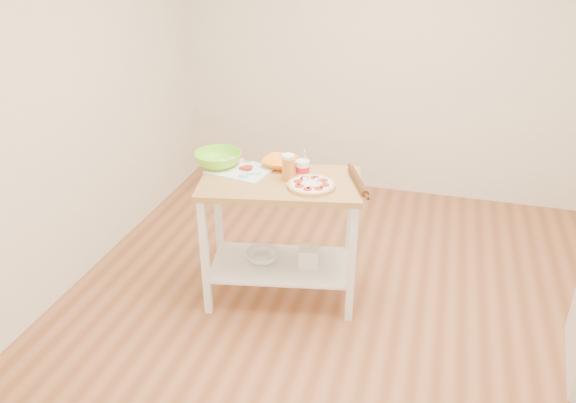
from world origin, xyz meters
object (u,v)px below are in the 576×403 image
Objects in this scene: green_bowl at (218,159)px; rolling_pin at (358,181)px; spatula at (249,175)px; shelf_bin at (309,256)px; yogurt_tub at (303,169)px; prep_island at (281,216)px; cutting_board at (240,169)px; beer_pint at (288,167)px; knife at (230,163)px; orange_bowl at (280,163)px; shelf_glass_bowl at (263,256)px; pizza at (311,185)px.

green_bowl is 0.97m from rolling_pin.
shelf_bin is (0.40, 0.05, -0.59)m from spatula.
yogurt_tub is 0.37m from rolling_pin.
cutting_board is at bearing 164.72° from prep_island.
cutting_board is 1.14× the size of rolling_pin.
rolling_pin reaches higher than prep_island.
beer_pint is at bearing -9.05° from green_bowl.
cutting_board reaches higher than knife.
orange_bowl is 0.68m from shelf_bin.
spatula is 0.71m from rolling_pin.
cutting_board is 3.33× the size of spatula.
cutting_board is at bearing -151.72° from orange_bowl.
shelf_glass_bowl is at bearing -22.04° from spatula.
cutting_board is 0.13m from spatula.
spatula is (0.10, -0.09, 0.01)m from cutting_board.
pizza is at bearing -56.88° from yogurt_tub.
pizza is at bearing -156.37° from rolling_pin.
beer_pint is 0.44× the size of rolling_pin.
orange_bowl is 0.43m from green_bowl.
orange_bowl is at bearing 120.11° from beer_pint.
spatula is 0.78× the size of beer_pint.
yogurt_tub reaches higher than knife.
pizza is 0.38m from orange_bowl.
shelf_bin is at bearing -173.15° from rolling_pin.
yogurt_tub is at bearing 176.16° from rolling_pin.
yogurt_tub is 0.64m from shelf_bin.
orange_bowl is at bearing -17.95° from knife.
beer_pint reaches higher than prep_island.
green_bowl is 0.53m from beer_pint.
green_bowl reaches higher than cutting_board.
shelf_glass_bowl is 0.33m from shelf_bin.
beer_pint is 0.46m from rolling_pin.
cutting_board is 1.40× the size of green_bowl.
spatula is at bearing -23.81° from green_bowl.
yogurt_tub reaches higher than orange_bowl.
cutting_board reaches higher than shelf_glass_bowl.
cutting_board is at bearing -177.59° from yogurt_tub.
prep_island is 8.44× the size of spatula.
prep_island is 0.51m from knife.
orange_bowl is at bearing 106.48° from prep_island.
knife is 0.69m from shelf_glass_bowl.
green_bowl is at bearing 167.35° from pizza.
spatula is 0.62m from shelf_glass_bowl.
beer_pint is at bearing -173.82° from rolling_pin.
beer_pint is at bearing 157.04° from pizza.
spatula is at bearing -173.40° from rolling_pin.
knife is at bearing 170.39° from shelf_bin.
pizza is 0.30m from rolling_pin.
yogurt_tub is (-0.10, 0.15, 0.04)m from pizza.
pizza is at bearing -12.65° from green_bowl.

